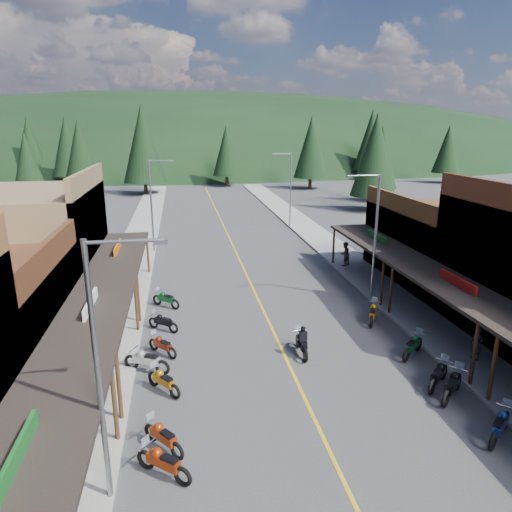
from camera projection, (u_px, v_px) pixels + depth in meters
name	position (u px, v px, depth m)	size (l,w,h in m)	color
ground	(293.00, 374.00, 20.43)	(220.00, 220.00, 0.00)	#38383A
centerline	(237.00, 254.00, 39.39)	(0.15, 90.00, 0.01)	gold
sidewalk_west	(134.00, 258.00, 37.99)	(3.40, 94.00, 0.15)	gray
sidewalk_east	(334.00, 249.00, 40.76)	(3.40, 94.00, 0.15)	gray
shop_west_3	(32.00, 248.00, 27.98)	(10.90, 10.20, 8.20)	brown
shop_east_3	(442.00, 244.00, 32.64)	(10.90, 10.20, 6.20)	#4C2D16
streetlight_0	(103.00, 365.00, 12.41)	(2.16, 0.18, 8.00)	gray
streetlight_1	(153.00, 202.00, 38.95)	(2.16, 0.18, 8.00)	gray
streetlight_2	(374.00, 232.00, 27.90)	(2.16, 0.18, 8.00)	gray
streetlight_3	(289.00, 186.00, 48.75)	(2.16, 0.18, 8.00)	gray
ridge_hill	(193.00, 160.00, 148.41)	(310.00, 140.00, 60.00)	black
pine_1	(67.00, 146.00, 80.98)	(5.88, 5.88, 12.50)	black
pine_2	(143.00, 144.00, 71.62)	(6.72, 6.72, 14.00)	black
pine_3	(226.00, 150.00, 81.85)	(5.04, 5.04, 11.00)	black
pine_4	(311.00, 147.00, 78.19)	(5.88, 5.88, 12.50)	black
pine_5	(371.00, 140.00, 91.90)	(6.72, 6.72, 14.00)	black
pine_6	(447.00, 149.00, 86.64)	(5.04, 5.04, 11.00)	black
pine_7	(30.00, 145.00, 85.39)	(5.88, 5.88, 12.50)	black
pine_8	(28.00, 168.00, 53.20)	(4.48, 4.48, 10.00)	black
pine_9	(381.00, 157.00, 65.16)	(4.93, 4.93, 10.80)	black
pine_10	(80.00, 155.00, 63.10)	(5.38, 5.38, 11.60)	black
pine_11	(375.00, 155.00, 57.66)	(5.82, 5.82, 12.40)	black
bike_west_5	(163.00, 461.00, 14.29)	(0.70, 2.10, 1.20)	#982C0A
bike_west_6	(163.00, 436.00, 15.51)	(0.67, 2.01, 1.15)	#A8330C
bike_west_7	(164.00, 380.00, 18.90)	(0.67, 2.02, 1.16)	#AB670C
bike_west_8	(146.00, 359.00, 20.44)	(0.74, 2.22, 1.27)	#9FA0A4
bike_west_9	(162.00, 344.00, 22.03)	(0.64, 1.92, 1.10)	maroon
bike_west_10	(163.00, 321.00, 24.63)	(0.64, 1.92, 1.09)	black
bike_west_11	(166.00, 298.00, 27.82)	(0.67, 2.01, 1.15)	#0D431B
bike_east_5	(500.00, 424.00, 16.04)	(0.72, 2.15, 1.23)	navy
bike_east_6	(452.00, 384.00, 18.47)	(0.75, 2.26, 1.29)	black
bike_east_7	(438.00, 374.00, 19.30)	(0.70, 2.11, 1.21)	black
bike_east_8	(413.00, 345.00, 21.87)	(0.70, 2.10, 1.20)	#0D4118
bike_east_9	(373.00, 312.00, 25.65)	(0.72, 2.17, 1.24)	#AE690C
rider_on_bike	(302.00, 342.00, 22.04)	(0.74, 2.10, 1.59)	black
pedestrian_east_a	(477.00, 343.00, 21.25)	(0.58, 0.38, 1.60)	#2E2234
pedestrian_east_b	(345.00, 254.00, 35.60)	(0.92, 0.53, 1.90)	brown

